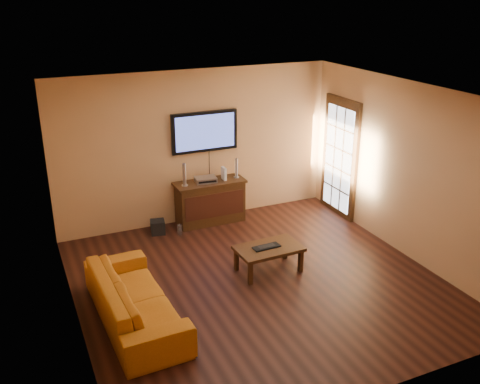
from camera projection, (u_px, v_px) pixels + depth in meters
ground_plane at (258, 282)px, 7.69m from camera, size 5.00×5.00×0.00m
room_walls at (241, 158)px, 7.61m from camera, size 5.00×5.00×5.00m
french_door at (340, 159)px, 9.69m from camera, size 0.07×1.02×2.22m
media_console at (210, 202)px, 9.52m from camera, size 1.26×0.48×0.77m
television at (205, 132)px, 9.24m from camera, size 1.19×0.08×0.71m
coffee_table at (269, 250)px, 7.88m from camera, size 0.98×0.61×0.39m
sofa at (134, 292)px, 6.67m from camera, size 0.70×2.15×0.83m
speaker_left at (184, 176)px, 9.12m from camera, size 0.11×0.11×0.40m
speaker_right at (236, 169)px, 9.52m from camera, size 0.10×0.10×0.35m
av_receiver at (206, 179)px, 9.35m from camera, size 0.40×0.30×0.08m
game_console at (224, 174)px, 9.43m from camera, size 0.05×0.17×0.23m
subwoofer at (158, 227)px, 9.16m from camera, size 0.28×0.28×0.24m
bottle at (179, 230)px, 9.08m from camera, size 0.08×0.08×0.22m
keyboard at (266, 247)px, 7.85m from camera, size 0.42×0.17×0.02m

